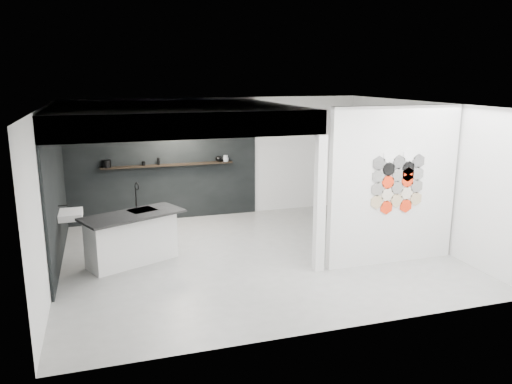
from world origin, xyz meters
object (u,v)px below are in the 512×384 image
(kettle, at_px, (219,159))
(utensil_cup, at_px, (144,163))
(glass_vase, at_px, (226,158))
(partition_panel, at_px, (393,186))
(bottle_dark, at_px, (159,161))
(wall_basin, at_px, (71,215))
(kitchen_island, at_px, (132,237))
(stockpot, at_px, (106,164))
(glass_bowl, at_px, (226,159))

(kettle, xyz_separation_m, utensil_cup, (-1.74, 0.00, -0.02))
(glass_vase, bearing_deg, partition_panel, -61.77)
(partition_panel, bearing_deg, bottle_dark, 133.30)
(wall_basin, relative_size, kitchen_island, 0.31)
(stockpot, relative_size, bottle_dark, 1.27)
(stockpot, bearing_deg, glass_vase, 0.00)
(stockpot, bearing_deg, utensil_cup, 0.00)
(kitchen_island, relative_size, glass_bowl, 14.61)
(kettle, distance_m, bottle_dark, 1.40)
(utensil_cup, bearing_deg, glass_bowl, 0.00)
(kitchen_island, relative_size, bottle_dark, 12.36)
(partition_panel, relative_size, glass_bowl, 21.34)
(utensil_cup, bearing_deg, glass_vase, 0.00)
(wall_basin, xyz_separation_m, utensil_cup, (1.49, 2.07, 0.52))
(glass_bowl, bearing_deg, utensil_cup, 180.00)
(kitchen_island, bearing_deg, stockpot, 73.38)
(stockpot, relative_size, glass_vase, 1.36)
(kitchen_island, distance_m, kettle, 3.50)
(kettle, distance_m, glass_vase, 0.16)
(partition_panel, relative_size, glass_vase, 19.36)
(partition_panel, relative_size, bottle_dark, 18.05)
(stockpot, relative_size, kettle, 1.22)
(wall_basin, height_order, bottle_dark, bottle_dark)
(stockpot, bearing_deg, bottle_dark, 0.00)
(stockpot, bearing_deg, kettle, 0.00)
(kitchen_island, relative_size, glass_vase, 13.26)
(partition_panel, xyz_separation_m, kettle, (-2.24, 3.87, -0.01))
(stockpot, xyz_separation_m, kettle, (2.54, 0.00, -0.01))
(wall_basin, height_order, stockpot, stockpot)
(bottle_dark, xyz_separation_m, utensil_cup, (-0.33, 0.00, -0.03))
(stockpot, relative_size, utensil_cup, 2.07)
(wall_basin, height_order, kitchen_island, kitchen_island)
(glass_vase, relative_size, utensil_cup, 1.52)
(wall_basin, xyz_separation_m, kitchen_island, (1.02, -0.49, -0.37))
(bottle_dark, bearing_deg, wall_basin, -131.44)
(kettle, bearing_deg, wall_basin, -136.55)
(wall_basin, relative_size, utensil_cup, 6.31)
(glass_bowl, relative_size, glass_vase, 0.91)
(bottle_dark, bearing_deg, kettle, 0.00)
(wall_basin, bearing_deg, utensil_cup, 54.22)
(glass_vase, bearing_deg, utensil_cup, 180.00)
(glass_bowl, distance_m, utensil_cup, 1.90)
(bottle_dark, bearing_deg, glass_bowl, 0.00)
(kitchen_island, height_order, utensil_cup, utensil_cup)
(kitchen_island, bearing_deg, glass_bowl, 23.18)
(wall_basin, bearing_deg, glass_bowl, 31.35)
(wall_basin, xyz_separation_m, stockpot, (0.69, 2.07, 0.55))
(glass_vase, bearing_deg, wall_basin, -148.65)
(kettle, xyz_separation_m, bottle_dark, (-1.40, 0.00, 0.01))
(stockpot, height_order, utensil_cup, stockpot)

